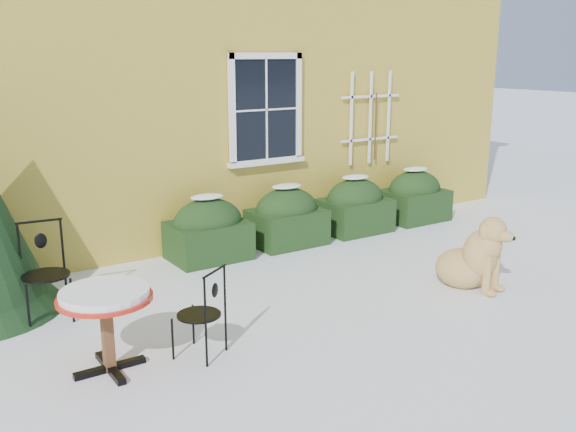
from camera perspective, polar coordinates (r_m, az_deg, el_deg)
ground at (r=7.14m, az=4.47°, el=-8.68°), size 80.00×80.00×0.00m
house at (r=12.84m, az=-15.48°, el=15.72°), size 12.40×8.40×6.40m
hedge_row at (r=9.90m, az=3.04°, el=0.35°), size 4.95×0.80×0.91m
bistro_table at (r=5.90m, az=-15.94°, el=-7.50°), size 0.84×0.84×0.78m
patio_chair_near at (r=6.09m, az=-7.63°, el=-8.51°), size 0.53×0.53×0.87m
patio_chair_far at (r=7.34m, az=-20.79°, el=-4.60°), size 0.52×0.51×1.05m
dog at (r=8.06m, az=16.22°, el=-3.61°), size 0.74×1.07×0.96m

